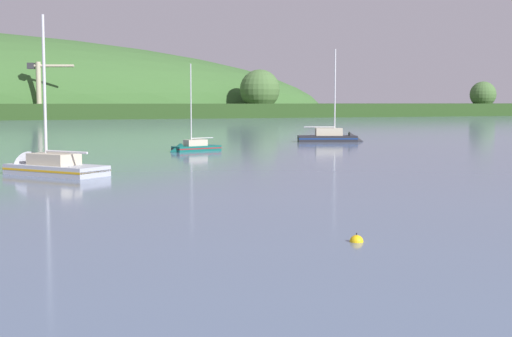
{
  "coord_description": "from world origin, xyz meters",
  "views": [
    {
      "loc": [
        -18.28,
        -9.93,
        5.26
      ],
      "look_at": [
        1.89,
        31.7,
        1.05
      ],
      "focal_mm": 50.89,
      "sensor_mm": 36.0,
      "label": 1
    }
  ],
  "objects_px": {
    "sailboat_near_mooring": "(192,149)",
    "sailboat_far_left": "(334,140)",
    "dockside_crane": "(40,91)",
    "sailboat_midwater_white": "(44,170)",
    "mooring_buoy_midchannel": "(356,242)"
  },
  "relations": [
    {
      "from": "sailboat_near_mooring",
      "to": "sailboat_midwater_white",
      "type": "xyz_separation_m",
      "value": [
        -18.76,
        -18.88,
        0.09
      ]
    },
    {
      "from": "mooring_buoy_midchannel",
      "to": "dockside_crane",
      "type": "bearing_deg",
      "value": 83.6
    },
    {
      "from": "sailboat_far_left",
      "to": "mooring_buoy_midchannel",
      "type": "height_order",
      "value": "sailboat_far_left"
    },
    {
      "from": "sailboat_near_mooring",
      "to": "sailboat_far_left",
      "type": "bearing_deg",
      "value": -169.52
    },
    {
      "from": "sailboat_near_mooring",
      "to": "mooring_buoy_midchannel",
      "type": "distance_m",
      "value": 52.46
    },
    {
      "from": "sailboat_midwater_white",
      "to": "sailboat_far_left",
      "type": "bearing_deg",
      "value": -89.56
    },
    {
      "from": "sailboat_near_mooring",
      "to": "sailboat_far_left",
      "type": "xyz_separation_m",
      "value": [
        24.23,
        9.74,
        0.06
      ]
    },
    {
      "from": "dockside_crane",
      "to": "sailboat_midwater_white",
      "type": "height_order",
      "value": "dockside_crane"
    },
    {
      "from": "sailboat_far_left",
      "to": "mooring_buoy_midchannel",
      "type": "distance_m",
      "value": 70.99
    },
    {
      "from": "sailboat_far_left",
      "to": "mooring_buoy_midchannel",
      "type": "relative_size",
      "value": 22.53
    },
    {
      "from": "sailboat_near_mooring",
      "to": "mooring_buoy_midchannel",
      "type": "relative_size",
      "value": 16.83
    },
    {
      "from": "sailboat_far_left",
      "to": "dockside_crane",
      "type": "bearing_deg",
      "value": 118.74
    },
    {
      "from": "dockside_crane",
      "to": "sailboat_far_left",
      "type": "xyz_separation_m",
      "value": [
        11.97,
        -161.48,
        -8.84
      ]
    },
    {
      "from": "dockside_crane",
      "to": "sailboat_midwater_white",
      "type": "distance_m",
      "value": 192.83
    },
    {
      "from": "sailboat_midwater_white",
      "to": "sailboat_far_left",
      "type": "height_order",
      "value": "sailboat_far_left"
    }
  ]
}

